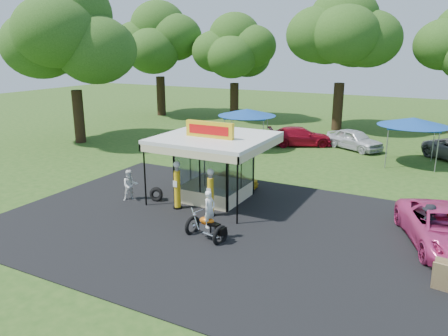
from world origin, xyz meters
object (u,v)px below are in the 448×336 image
Objects in this scene: bg_car_c at (354,139)px; kiosk_car at (234,179)px; gas_pump_right at (211,194)px; spectator_west at (130,185)px; pink_sedan at (444,228)px; gas_pump_left at (177,186)px; spectator_east_a at (429,224)px; gas_station_kiosk at (215,166)px; motorcycle at (208,220)px; tent_west at (247,113)px; a_frame_sign at (442,276)px; tent_east at (413,122)px; bg_car_b at (300,136)px.

kiosk_car is at bearing -168.95° from bg_car_c.
spectator_west is at bearing -179.89° from gas_pump_right.
pink_sedan is 14.65m from spectator_west.
gas_pump_right is at bearing -2.78° from gas_pump_left.
gas_station_kiosk is at bearing -21.66° from spectator_east_a.
gas_pump_right is 0.41× the size of pink_sedan.
gas_station_kiosk is 2.22× the size of gas_pump_left.
pink_sedan is (10.81, -2.92, 0.31)m from kiosk_car.
motorcycle is (3.10, -2.36, -0.31)m from gas_pump_left.
tent_west is at bearing 144.03° from bg_car_c.
gas_pump_left is 2.26× the size of a_frame_sign.
tent_east reaches higher than tent_west.
a_frame_sign is (9.91, -2.18, -0.58)m from gas_pump_right.
bg_car_b is at bearing 109.01° from motorcycle.
bg_car_b is at bearing 165.46° from tent_east.
gas_pump_right is 17.53m from bg_car_c.
gas_station_kiosk is at bearing -18.13° from spectator_west.
tent_east reaches higher than kiosk_car.
tent_east is (11.79, 0.79, 0.08)m from tent_west.
tent_west is (-13.74, 12.10, 1.99)m from spectator_east_a.
pink_sedan is at bearing 157.79° from spectator_east_a.
bg_car_c reaches higher than bg_car_b.
spectator_west is 0.32× the size of bg_car_b.
bg_car_b reaches higher than a_frame_sign.
spectator_east_a is (-0.56, 0.04, 0.05)m from pink_sedan.
bg_car_c is at bearing 96.66° from motorcycle.
pink_sedan is at bearing -79.00° from tent_east.
kiosk_car is (-1.01, 4.45, -0.64)m from gas_pump_right.
pink_sedan is at bearing -40.32° from tent_west.
motorcycle is 0.48× the size of bg_car_c.
kiosk_car is 1.68× the size of spectator_east_a.
a_frame_sign is at bearing -10.86° from gas_pump_left.
tent_west is at bearing 39.88° from spectator_west.
tent_east is (9.20, 14.37, 1.74)m from gas_pump_left.
bg_car_b is 1.12× the size of bg_car_c.
tent_west is at bearing -59.28° from spectator_east_a.
gas_station_kiosk is at bearing 155.36° from pink_sedan.
gas_pump_right is at bearing 154.77° from bg_car_b.
a_frame_sign is (8.73, 0.09, -0.31)m from motorcycle.
gas_pump_right is 16.69m from bg_car_b.
gas_pump_right is at bearing -65.70° from gas_station_kiosk.
tent_east reaches higher than bg_car_b.
tent_east reaches higher than spectator_east_a.
spectator_east_a is 0.38× the size of tent_west.
kiosk_car is (0.91, 4.35, -0.69)m from gas_pump_left.
kiosk_car is at bearing 102.82° from gas_pump_right.
motorcycle is 8.92m from spectator_east_a.
bg_car_c is at bearing 80.13° from gas_pump_right.
motorcycle is at bearing -110.06° from tent_east.
gas_pump_right is at bearing -161.43° from bg_car_c.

